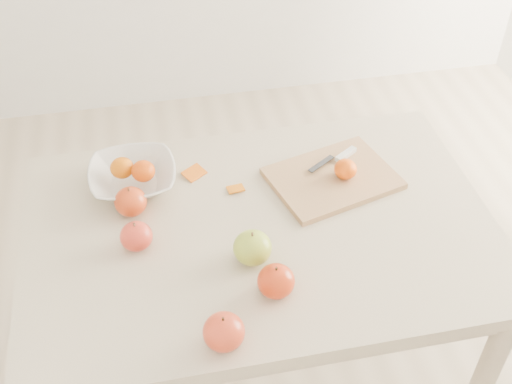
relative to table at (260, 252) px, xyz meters
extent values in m
cube|color=beige|center=(0.00, 0.00, 0.08)|extent=(1.20, 0.80, 0.04)
cylinder|color=#BCAA8E|center=(-0.54, 0.34, -0.30)|extent=(0.06, 0.06, 0.71)
cylinder|color=#BCAA8E|center=(0.54, 0.34, -0.30)|extent=(0.06, 0.06, 0.71)
cube|color=tan|center=(0.23, 0.13, 0.11)|extent=(0.38, 0.32, 0.02)
ellipsoid|color=#E85D08|center=(0.26, 0.12, 0.14)|extent=(0.06, 0.06, 0.05)
imported|color=silver|center=(-0.31, 0.22, 0.13)|extent=(0.23, 0.23, 0.06)
ellipsoid|color=#D25F07|center=(-0.33, 0.23, 0.16)|extent=(0.06, 0.06, 0.06)
ellipsoid|color=#E65808|center=(-0.28, 0.21, 0.16)|extent=(0.06, 0.06, 0.06)
cube|color=#D85E0F|center=(-0.14, 0.23, 0.10)|extent=(0.07, 0.07, 0.01)
cube|color=orange|center=(-0.04, 0.15, 0.10)|extent=(0.05, 0.04, 0.01)
cube|color=white|center=(0.29, 0.20, 0.12)|extent=(0.07, 0.06, 0.01)
cube|color=#383A3F|center=(0.21, 0.18, 0.12)|extent=(0.09, 0.07, 0.00)
ellipsoid|color=olive|center=(-0.04, -0.11, 0.14)|extent=(0.09, 0.09, 0.08)
ellipsoid|color=#9E0408|center=(-0.01, -0.22, 0.14)|extent=(0.09, 0.09, 0.08)
ellipsoid|color=maroon|center=(-0.31, -0.01, 0.13)|extent=(0.08, 0.08, 0.07)
ellipsoid|color=maroon|center=(-0.32, 0.11, 0.14)|extent=(0.08, 0.08, 0.08)
ellipsoid|color=maroon|center=(-0.15, -0.33, 0.14)|extent=(0.09, 0.09, 0.08)
camera|label=1|loc=(-0.24, -1.13, 1.25)|focal=45.00mm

